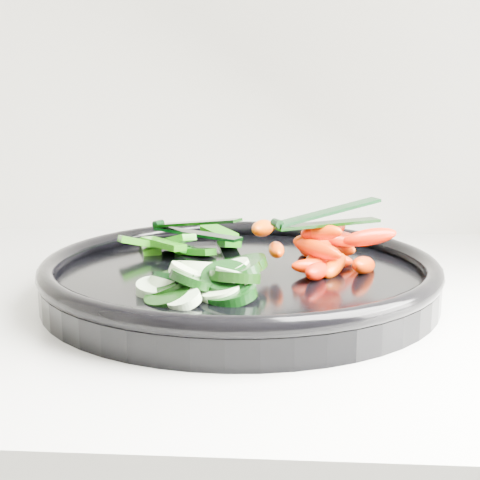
{
  "coord_description": "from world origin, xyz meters",
  "views": [
    {
      "loc": [
        -0.06,
        1.07,
        1.12
      ],
      "look_at": [
        -0.1,
        1.68,
        0.99
      ],
      "focal_mm": 50.0,
      "sensor_mm": 36.0,
      "label": 1
    }
  ],
  "objects": [
    {
      "name": "tong_carrot",
      "position": [
        -0.02,
        1.7,
        1.0
      ],
      "size": [
        0.11,
        0.07,
        0.02
      ],
      "color": "black",
      "rests_on": "carrot_pile"
    },
    {
      "name": "cucumber_pile",
      "position": [
        -0.13,
        1.62,
        0.96
      ],
      "size": [
        0.12,
        0.12,
        0.04
      ],
      "color": "black",
      "rests_on": "veggie_tray"
    },
    {
      "name": "carrot_pile",
      "position": [
        -0.03,
        1.7,
        0.97
      ],
      "size": [
        0.14,
        0.14,
        0.05
      ],
      "color": "#DA3300",
      "rests_on": "veggie_tray"
    },
    {
      "name": "pepper_pile",
      "position": [
        -0.17,
        1.76,
        0.96
      ],
      "size": [
        0.13,
        0.11,
        0.04
      ],
      "color": "#0F6509",
      "rests_on": "veggie_tray"
    },
    {
      "name": "tong_pepper",
      "position": [
        -0.16,
        1.76,
        0.98
      ],
      "size": [
        0.1,
        0.07,
        0.02
      ],
      "color": "black",
      "rests_on": "pepper_pile"
    },
    {
      "name": "veggie_tray",
      "position": [
        -0.1,
        1.68,
        0.95
      ],
      "size": [
        0.42,
        0.42,
        0.04
      ],
      "color": "black",
      "rests_on": "counter"
    }
  ]
}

